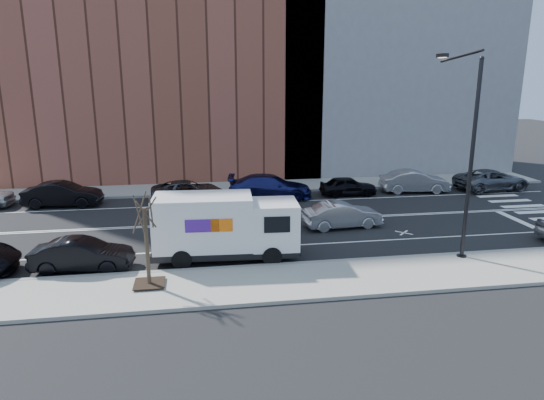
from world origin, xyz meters
name	(u,v)px	position (x,y,z in m)	size (l,w,h in m)	color
ground	(284,220)	(0.00, 0.00, 0.00)	(120.00, 120.00, 0.00)	black
sidewalk_near	(322,280)	(0.00, -8.80, 0.07)	(44.00, 3.60, 0.15)	gray
sidewalk_far	(263,186)	(0.00, 8.80, 0.07)	(44.00, 3.60, 0.15)	gray
curb_near	(312,263)	(0.00, -7.00, 0.08)	(44.00, 0.25, 0.17)	gray
curb_far	(267,192)	(0.00, 7.00, 0.08)	(44.00, 0.25, 0.17)	gray
crosswalk	(530,209)	(16.00, 0.00, 0.00)	(3.00, 14.00, 0.01)	white
road_markings	(284,220)	(0.00, 0.00, 0.00)	(40.00, 8.60, 0.01)	white
bldg_brick	(154,41)	(-8.00, 15.60, 11.00)	(26.00, 10.00, 22.00)	brown
bldg_concrete	(388,19)	(12.00, 15.60, 13.00)	(20.00, 10.00, 26.00)	slate
streetlight	(466,149)	(7.00, -6.91, 5.08)	(0.44, 4.02, 9.34)	black
street_tree	(147,254)	(-7.00, -8.40, 1.45)	(1.20, 1.20, 3.75)	black
fedex_van	(225,226)	(-3.79, -5.60, 1.59)	(6.77, 2.67, 3.04)	black
far_parked_b	(63,194)	(-13.60, 5.42, 0.80)	(1.69, 4.84, 1.60)	black
far_parked_c	(188,191)	(-5.60, 5.68, 0.68)	(2.26, 4.91, 1.36)	#424448
far_parked_d	(270,187)	(0.00, 5.35, 0.83)	(2.33, 5.72, 1.66)	navy
far_parked_e	(348,186)	(5.60, 5.36, 0.68)	(1.60, 3.98, 1.36)	black
far_parked_f	(415,181)	(10.66, 5.54, 0.80)	(1.70, 4.87, 1.60)	#9B9A9E
far_parked_g	(492,180)	(16.65, 5.34, 0.76)	(2.53, 5.49, 1.53)	#55575D
driving_sedan	(342,215)	(2.98, -1.80, 0.72)	(1.53, 4.38, 1.44)	#A5A5A9
near_parked_rear_a	(82,255)	(-10.02, -5.99, 0.70)	(1.49, 4.27, 1.41)	black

